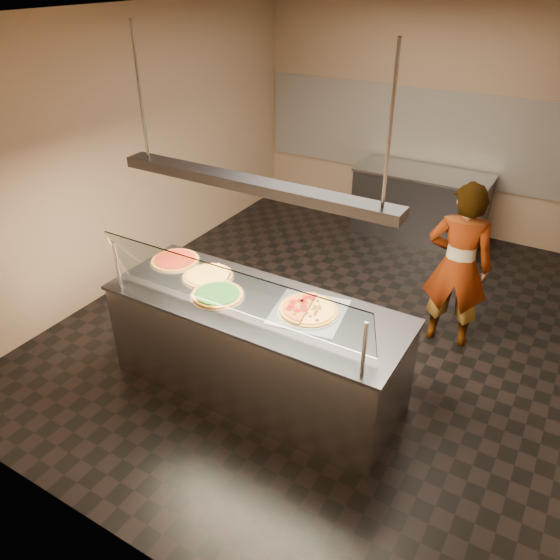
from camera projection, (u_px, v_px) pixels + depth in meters
The scene contains 20 objects.
ground at pixel (329, 323), 5.86m from camera, with size 5.00×6.00×0.02m, color black.
ceiling at pixel (346, 11), 4.33m from camera, with size 5.00×6.00×0.02m, color silver.
wall_back at pixel (433, 120), 7.32m from camera, with size 5.00×0.02×3.00m, color #947A5F.
wall_front at pixel (88, 371), 2.86m from camera, with size 5.00×0.02×3.00m, color #947A5F.
wall_left at pixel (137, 149), 6.20m from camera, with size 0.02×6.00×3.00m, color #947A5F.
tile_band at pixel (431, 135), 7.40m from camera, with size 4.90×0.02×1.20m, color silver.
serving_counter at pixel (257, 347), 4.72m from camera, with size 2.57×0.94×0.93m.
sneeze_guard at pixel (230, 290), 4.08m from camera, with size 2.33×0.18×0.54m.
perforated_tray at pixel (309, 311), 4.35m from camera, with size 0.65×0.65×0.01m.
half_pizza_pepperoni at pixel (297, 305), 4.39m from camera, with size 0.31×0.50×0.05m.
half_pizza_sausage at pixel (321, 313), 4.30m from camera, with size 0.31×0.50×0.04m.
pizza_spinach at pixel (218, 294), 4.56m from camera, with size 0.46×0.46×0.03m.
pizza_cheese at pixel (208, 275), 4.83m from camera, with size 0.47×0.47×0.03m.
pizza_tomato at pixel (175, 260), 5.09m from camera, with size 0.46×0.46×0.03m.
pizza_spatula at pixel (219, 271), 4.88m from camera, with size 0.24×0.22×0.02m.
prep_table at pixel (419, 204), 7.47m from camera, with size 1.77×0.74×0.93m.
worker at pixel (458, 266), 5.18m from camera, with size 0.62×0.41×1.69m, color #28242E.
heat_lamp_housing at pixel (252, 185), 3.97m from camera, with size 2.30×0.18×0.08m, color #404046.
lamp_rod_left at pixel (140, 92), 4.13m from camera, with size 0.02×0.02×1.01m, color #B7B7BC.
lamp_rod_right at pixel (390, 128), 3.25m from camera, with size 0.02×0.02×1.01m, color #B7B7BC.
Camera 1 is at (2.00, -4.41, 3.37)m, focal length 35.00 mm.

